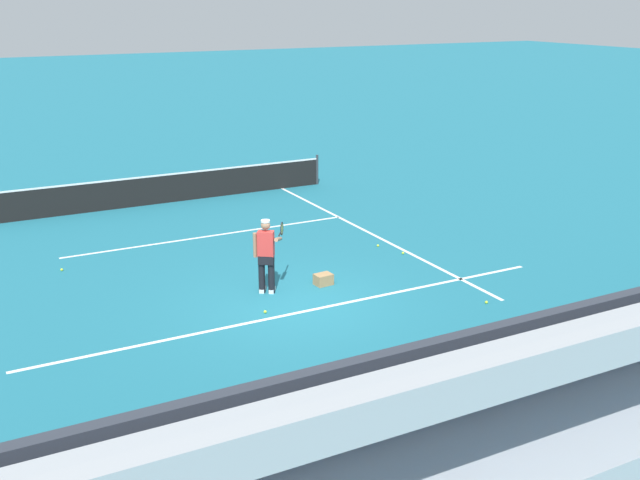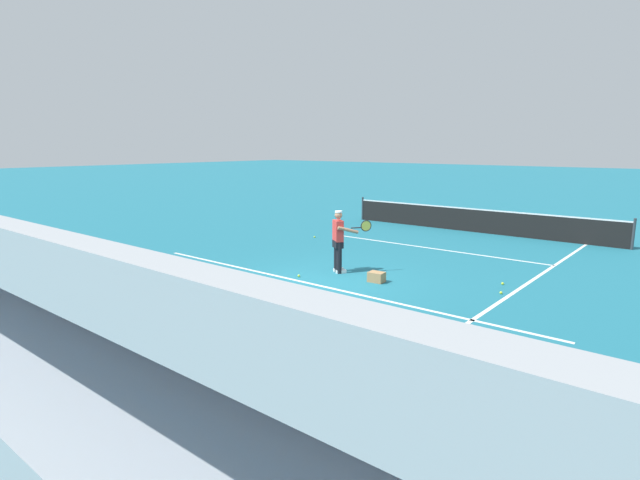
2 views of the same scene
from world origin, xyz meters
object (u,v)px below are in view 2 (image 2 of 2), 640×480
Objects in this scene: ball_box_cardboard at (377,277)px; tennis_ball_toward_net at (503,284)px; tennis_ball_on_baseline at (501,293)px; tennis_net at (475,220)px; tennis_ball_midcourt at (417,335)px; tennis_player at (339,241)px; tennis_ball_far_left at (299,276)px; tennis_ball_far_right at (315,237)px.

tennis_ball_toward_net is at bearing 34.38° from ball_box_cardboard.
tennis_ball_on_baseline is 8.84m from tennis_net.
tennis_ball_midcourt is at bearing -93.80° from tennis_ball_on_baseline.
tennis_ball_on_baseline is at bearing 10.62° from tennis_player.
ball_box_cardboard is 6.06× the size of tennis_ball_far_left.
tennis_ball_far_left is 5.23m from tennis_ball_toward_net.
tennis_net reaches higher than tennis_ball_toward_net.
ball_box_cardboard is 3.17m from tennis_ball_toward_net.
tennis_net reaches higher than tennis_ball_far_left.
tennis_ball_on_baseline is 1.00× the size of tennis_ball_midcourt.
tennis_ball_far_left is 4.84m from tennis_ball_midcourt.
tennis_ball_far_left is at bearing -54.27° from tennis_ball_far_right.
tennis_ball_far_left is 1.00× the size of tennis_ball_midcourt.
ball_box_cardboard is 3.75m from tennis_ball_midcourt.
tennis_ball_on_baseline is 1.00× the size of tennis_ball_toward_net.
tennis_player is at bearing 172.72° from ball_box_cardboard.
tennis_ball_toward_net is (-0.25, 0.82, 0.00)m from tennis_ball_on_baseline.
tennis_ball_far_left is at bearing -116.16° from tennis_player.
tennis_net is at bearing 50.40° from tennis_ball_far_right.
tennis_ball_toward_net is 1.00× the size of tennis_ball_far_right.
tennis_ball_far_left is (-0.53, -1.07, -0.86)m from tennis_player.
tennis_ball_far_right is (-3.38, 4.69, 0.00)m from tennis_ball_far_left.
tennis_ball_toward_net is 0.01× the size of tennis_net.
tennis_ball_on_baseline is 0.01× the size of tennis_net.
tennis_ball_on_baseline is (2.87, 0.96, -0.10)m from ball_box_cardboard.
tennis_ball_far_right is (-7.87, 2.01, 0.00)m from tennis_ball_toward_net.
tennis_ball_far_left is at bearing -149.09° from tennis_ball_toward_net.
tennis_ball_far_left is 1.00× the size of tennis_ball_toward_net.
tennis_ball_far_right is 1.00× the size of tennis_ball_midcourt.
tennis_ball_on_baseline is 8.60m from tennis_ball_far_right.
tennis_ball_on_baseline is at bearing 18.57° from ball_box_cardboard.
tennis_ball_far_left is 5.10m from tennis_ball_on_baseline.
tennis_net reaches higher than tennis_ball_midcourt.
ball_box_cardboard is 3.03m from tennis_ball_on_baseline.
tennis_ball_far_right is at bearing 140.62° from tennis_ball_midcourt.
ball_box_cardboard is (1.35, -0.17, -0.76)m from tennis_player.
tennis_ball_far_left is at bearing -94.85° from tennis_net.
tennis_player is 25.98× the size of tennis_ball_toward_net.
tennis_player is 25.98× the size of tennis_ball_far_left.
tennis_ball_on_baseline is 3.64m from tennis_ball_midcourt.
tennis_ball_far_left is 1.00× the size of tennis_ball_far_right.
tennis_ball_toward_net is (2.61, 1.79, -0.10)m from ball_box_cardboard.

